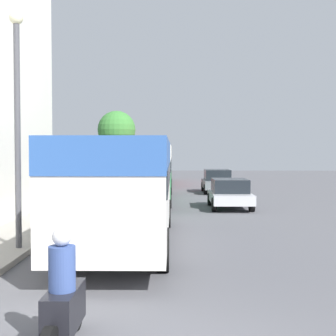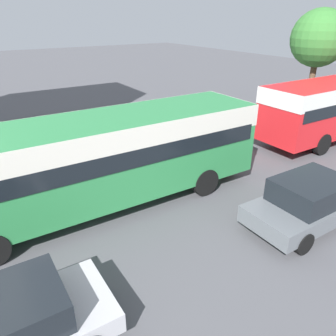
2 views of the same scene
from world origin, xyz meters
TOP-DOWN VIEW (x-y plane):
  - bus_lead at (-1.61, 8.50)m, footprint 2.60×9.95m
  - bus_following at (-1.63, 20.56)m, footprint 2.67×11.18m
  - bus_third_in_line at (-1.61, 34.21)m, footprint 2.49×10.95m
  - motorcycle_behind_lead at (-1.70, 1.15)m, footprint 0.39×2.24m
  - car_crossing at (2.66, 25.49)m, footprint 1.90×4.01m
  - car_far_curb at (2.48, 17.12)m, footprint 1.91×3.88m
  - pedestrian_near_curb at (-4.85, 17.21)m, footprint 0.35×0.35m
  - street_tree at (-5.21, 36.08)m, footprint 3.33×3.33m
  - lamp_post at (-4.35, 7.29)m, footprint 0.36×0.36m

SIDE VIEW (x-z plane):
  - motorcycle_behind_lead at x=-1.70m, z-range -0.18..1.55m
  - car_far_curb at x=2.48m, z-range 0.03..1.44m
  - car_crossing at x=2.66m, z-range 0.02..1.55m
  - pedestrian_near_curb at x=-4.85m, z-range 0.18..1.90m
  - bus_third_in_line at x=-1.61m, z-range 0.45..3.41m
  - bus_following at x=-1.63m, z-range 0.46..3.47m
  - bus_lead at x=-1.61m, z-range 0.45..3.48m
  - lamp_post at x=-4.35m, z-range 0.72..6.99m
  - street_tree at x=-5.21m, z-range 1.51..7.63m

